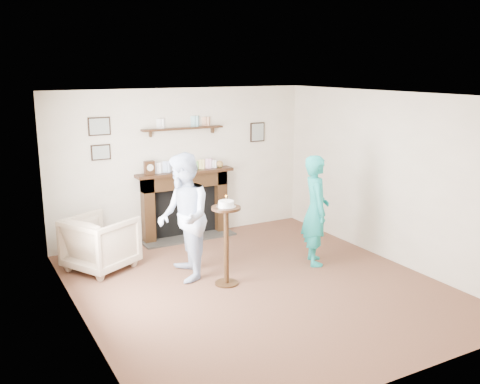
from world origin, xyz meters
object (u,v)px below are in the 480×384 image
Objects in this scene: man at (185,278)px; pedestal_table at (226,230)px; armchair at (102,268)px; woman at (314,262)px.

man is 1.42× the size of pedestal_table.
pedestal_table reaches higher than armchair.
armchair is 0.49× the size of man.
woman is (2.82, -1.27, 0.00)m from armchair.
pedestal_table is at bearing 117.21° from woman.
armchair is at bearing -122.44° from man.
armchair is at bearing 89.63° from woman.
armchair is 0.53× the size of woman.
pedestal_table is at bearing -164.82° from armchair.
pedestal_table is (1.32, -1.36, 0.75)m from armchair.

